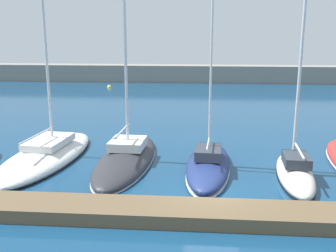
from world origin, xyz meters
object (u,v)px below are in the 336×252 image
(sailboat_navy_fifth, at_px, (208,163))
(mooring_buoy_yellow, at_px, (109,87))
(sailboat_ivory_sixth, at_px, (295,172))
(sailboat_white_third, at_px, (47,154))
(sailboat_charcoal_fourth, at_px, (126,157))

(sailboat_navy_fifth, bearing_deg, mooring_buoy_yellow, 26.40)
(sailboat_ivory_sixth, relative_size, mooring_buoy_yellow, 17.44)
(sailboat_navy_fifth, bearing_deg, sailboat_ivory_sixth, -98.95)
(mooring_buoy_yellow, bearing_deg, sailboat_white_third, -83.85)
(sailboat_charcoal_fourth, xyz_separation_m, mooring_buoy_yellow, (-7.90, 29.98, -0.34))
(sailboat_white_third, xyz_separation_m, sailboat_navy_fifth, (9.28, -0.94, 0.03))
(sailboat_white_third, height_order, sailboat_charcoal_fourth, sailboat_charcoal_fourth)
(sailboat_navy_fifth, height_order, mooring_buoy_yellow, sailboat_navy_fifth)
(sailboat_navy_fifth, relative_size, sailboat_ivory_sixth, 1.43)
(sailboat_white_third, distance_m, mooring_buoy_yellow, 30.07)
(sailboat_charcoal_fourth, relative_size, sailboat_ivory_sixth, 1.80)
(sailboat_ivory_sixth, bearing_deg, sailboat_white_third, 86.16)
(sailboat_white_third, relative_size, sailboat_navy_fifth, 1.20)
(sailboat_ivory_sixth, height_order, mooring_buoy_yellow, sailboat_ivory_sixth)
(sailboat_white_third, xyz_separation_m, sailboat_charcoal_fourth, (4.68, -0.09, 0.01))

